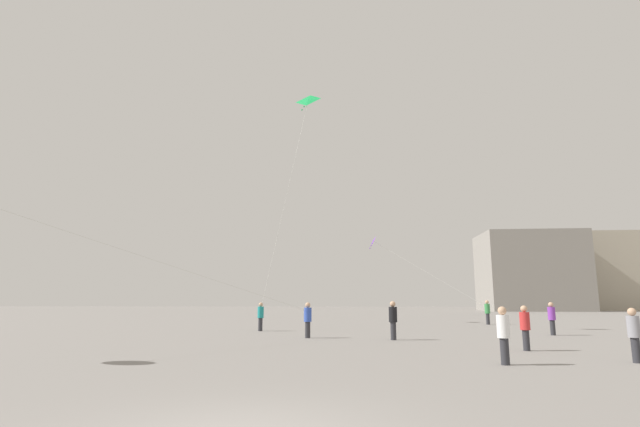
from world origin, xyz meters
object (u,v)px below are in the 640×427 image
person_in_grey (634,332)px  building_centre_hall (606,272)px  person_in_green (487,311)px  person_in_blue (308,318)px  person_in_red (525,326)px  person_in_black (393,319)px  kite_violet_delta (376,243)px  person_in_purple (552,317)px  person_in_teal (261,315)px  kite_emerald_delta (307,105)px  building_left_hall (530,272)px  person_in_white (504,333)px

person_in_grey → building_centre_hall: building_centre_hall is taller
building_centre_hall → person_in_green: bearing=-124.2°
person_in_blue → person_in_red: bearing=-82.2°
person_in_black → kite_violet_delta: (0.41, 17.88, 5.69)m
person_in_green → person_in_black: bearing=160.1°
person_in_grey → person_in_purple: bearing=23.7°
person_in_red → kite_violet_delta: size_ratio=0.18×
person_in_teal → kite_emerald_delta: (2.69, 0.60, 13.72)m
person_in_green → person_in_red: size_ratio=1.13×
person_in_green → building_centre_hall: bearing=-24.2°
person_in_teal → building_left_hall: 71.54m
person_in_red → person_in_black: (-4.37, 4.67, 0.08)m
person_in_white → building_left_hall: building_left_hall is taller
person_in_purple → kite_emerald_delta: kite_emerald_delta is taller
person_in_white → kite_emerald_delta: bearing=-112.2°
person_in_grey → person_in_red: bearing=65.5°
person_in_green → kite_violet_delta: size_ratio=0.21×
kite_emerald_delta → person_in_green: bearing=31.5°
building_left_hall → building_centre_hall: 20.04m
person_in_purple → person_in_blue: person_in_purple is taller
person_in_green → building_centre_hall: (40.67, 59.87, 6.35)m
person_in_blue → kite_emerald_delta: (-0.59, 5.93, 13.71)m
person_in_green → person_in_blue: bearing=147.8°
person_in_red → kite_violet_delta: (-3.96, 22.54, 5.78)m
person_in_teal → kite_violet_delta: bearing=-93.2°
person_in_blue → person_in_teal: (-3.28, 5.32, -0.01)m
person_in_grey → person_in_blue: bearing=84.5°
person_in_blue → building_centre_hall: bearing=5.8°
person_in_purple → kite_emerald_delta: bearing=98.1°
person_in_teal → person_in_black: person_in_black is taller
kite_violet_delta → kite_emerald_delta: kite_emerald_delta is taller
person_in_green → person_in_black: (-8.69, -15.11, -0.03)m
person_in_blue → building_left_hall: 74.43m
person_in_green → person_in_purple: 11.58m
person_in_green → person_in_black: size_ratio=1.03×
person_in_black → person_in_green: bearing=-165.6°
person_in_purple → person_in_red: bearing=174.3°
person_in_teal → kite_emerald_delta: size_ratio=0.12×
person_in_grey → kite_violet_delta: kite_violet_delta is taller
person_in_green → kite_emerald_delta: 20.77m
person_in_purple → person_in_grey: 11.82m
person_in_teal → building_left_hall: building_left_hall is taller
person_in_white → building_centre_hall: bearing=-165.6°
person_in_black → person_in_teal: bearing=-86.4°
person_in_teal → kite_violet_delta: 15.06m
kite_emerald_delta → person_in_black: bearing=-56.0°
person_in_white → person_in_grey: bearing=143.0°
person_in_purple → person_in_white: person_in_purple is taller
person_in_red → person_in_grey: person_in_red is taller
person_in_grey → person_in_white: size_ratio=0.97×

